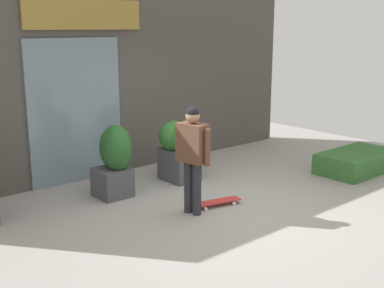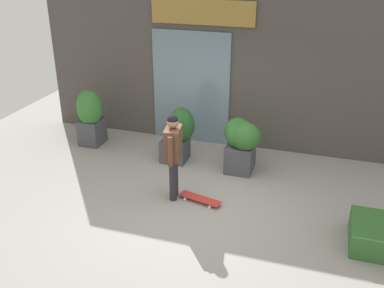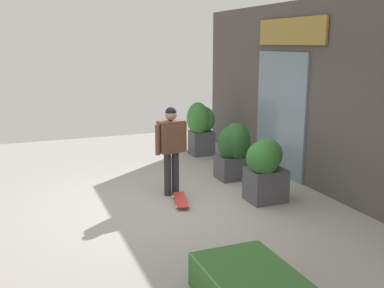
{
  "view_description": "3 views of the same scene",
  "coord_description": "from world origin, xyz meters",
  "px_view_note": "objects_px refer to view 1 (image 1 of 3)",
  "views": [
    {
      "loc": [
        -4.94,
        -5.17,
        2.72
      ],
      "look_at": [
        -0.14,
        0.4,
        0.97
      ],
      "focal_mm": 46.65,
      "sensor_mm": 36.0,
      "label": 1
    },
    {
      "loc": [
        2.01,
        -6.32,
        4.21
      ],
      "look_at": [
        -0.14,
        0.4,
        0.97
      ],
      "focal_mm": 41.15,
      "sensor_mm": 36.0,
      "label": 2
    },
    {
      "loc": [
        6.99,
        -2.4,
        2.69
      ],
      "look_at": [
        -0.14,
        0.4,
        0.97
      ],
      "focal_mm": 42.16,
      "sensor_mm": 36.0,
      "label": 3
    }
  ],
  "objects_px": {
    "planter_box_left": "(180,145)",
    "planter_box_right": "(115,156)",
    "skateboarder": "(193,150)",
    "skateboard": "(217,202)"
  },
  "relations": [
    {
      "from": "skateboard",
      "to": "skateboarder",
      "type": "bearing_deg",
      "value": -166.46
    },
    {
      "from": "skateboard",
      "to": "planter_box_right",
      "type": "height_order",
      "value": "planter_box_right"
    },
    {
      "from": "skateboarder",
      "to": "skateboard",
      "type": "distance_m",
      "value": 1.04
    },
    {
      "from": "planter_box_left",
      "to": "planter_box_right",
      "type": "xyz_separation_m",
      "value": [
        -1.31,
        0.06,
        0.01
      ]
    },
    {
      "from": "skateboarder",
      "to": "skateboard",
      "type": "height_order",
      "value": "skateboarder"
    },
    {
      "from": "skateboard",
      "to": "planter_box_left",
      "type": "bearing_deg",
      "value": 87.14
    },
    {
      "from": "planter_box_left",
      "to": "planter_box_right",
      "type": "relative_size",
      "value": 0.93
    },
    {
      "from": "skateboard",
      "to": "planter_box_right",
      "type": "relative_size",
      "value": 0.69
    },
    {
      "from": "skateboard",
      "to": "planter_box_left",
      "type": "xyz_separation_m",
      "value": [
        0.41,
        1.38,
        0.6
      ]
    },
    {
      "from": "skateboarder",
      "to": "planter_box_left",
      "type": "xyz_separation_m",
      "value": [
        0.91,
        1.38,
        -0.32
      ]
    }
  ]
}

